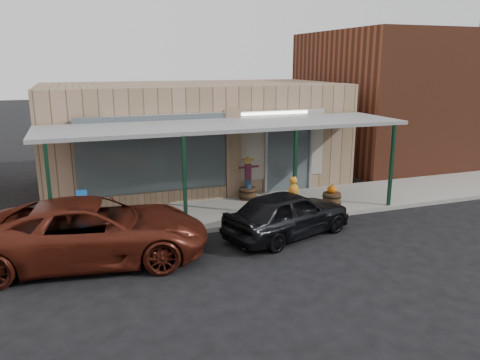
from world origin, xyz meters
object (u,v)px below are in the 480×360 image
object	(u,v)px
handicap_sign	(83,208)
car_maroon	(93,231)
barrel_pumpkin	(332,197)
barrel_scarecrow	(248,184)
parked_sedan	(288,213)

from	to	relation	value
handicap_sign	car_maroon	size ratio (longest dim) A/B	0.24
barrel_pumpkin	car_maroon	bearing A→B (deg)	-167.32
barrel_scarecrow	parked_sedan	bearing A→B (deg)	-96.23
barrel_pumpkin	barrel_scarecrow	bearing A→B (deg)	146.56
barrel_scarecrow	car_maroon	world-z (taller)	barrel_scarecrow
barrel_scarecrow	handicap_sign	world-z (taller)	barrel_scarecrow
barrel_scarecrow	parked_sedan	distance (m)	3.57
handicap_sign	parked_sedan	distance (m)	5.91
handicap_sign	car_maroon	distance (m)	1.40
parked_sedan	car_maroon	bearing A→B (deg)	70.90
barrel_scarecrow	handicap_sign	bearing A→B (deg)	-164.70
barrel_pumpkin	car_maroon	world-z (taller)	car_maroon
handicap_sign	parked_sedan	world-z (taller)	parked_sedan
barrel_pumpkin	handicap_sign	world-z (taller)	handicap_sign
barrel_scarecrow	car_maroon	distance (m)	6.61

